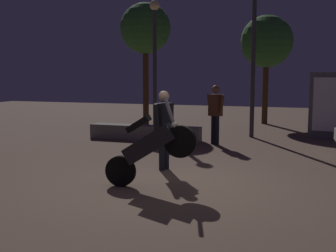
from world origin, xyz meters
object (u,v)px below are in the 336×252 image
person_bystander_far (215,109)px  kiosk_billboard (336,106)px  motorcycle_black_foreground (149,147)px  streetlamp_near (254,28)px  person_rider_beside (164,123)px  streetlamp_far (155,48)px

person_bystander_far → kiosk_billboard: (3.38, 2.29, 0.02)m
motorcycle_black_foreground → streetlamp_near: bearing=78.1°
person_bystander_far → kiosk_billboard: size_ratio=0.82×
person_bystander_far → kiosk_billboard: kiosk_billboard is taller
person_rider_beside → person_bystander_far: (0.33, 3.54, 0.03)m
streetlamp_near → streetlamp_far: size_ratio=1.20×
motorcycle_black_foreground → streetlamp_near: 7.41m
motorcycle_black_foreground → kiosk_billboard: 8.09m
person_rider_beside → streetlamp_far: bearing=-49.9°
motorcycle_black_foreground → person_rider_beside: size_ratio=0.99×
person_rider_beside → streetlamp_far: (-2.39, 5.82, 1.97)m
motorcycle_black_foreground → streetlamp_near: streetlamp_near is taller
streetlamp_near → kiosk_billboard: (2.56, 0.47, -2.44)m
person_rider_beside → streetlamp_near: size_ratio=0.30×
person_bystander_far → motorcycle_black_foreground: bearing=-149.8°
motorcycle_black_foreground → person_bystander_far: person_bystander_far is taller
person_bystander_far → streetlamp_near: 3.17m
person_rider_beside → streetlamp_near: bearing=-84.3°
person_rider_beside → person_bystander_far: size_ratio=0.97×
motorcycle_black_foreground → kiosk_billboard: (3.46, 7.30, 0.31)m
kiosk_billboard → streetlamp_near: bearing=18.5°
person_bystander_far → streetlamp_near: streetlamp_near is taller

